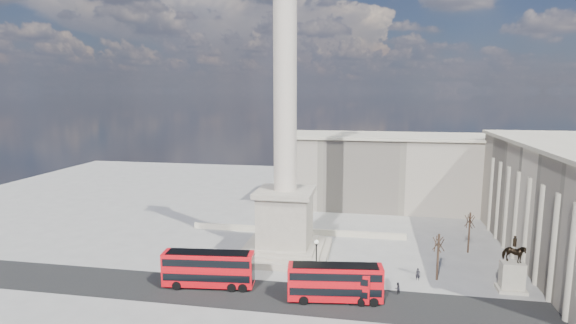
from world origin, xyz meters
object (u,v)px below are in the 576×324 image
at_px(red_bus_b, 331,283).
at_px(victorian_lamp, 316,258).
at_px(red_bus_c, 336,282).
at_px(equestrian_statue, 512,272).
at_px(pedestrian_walking, 418,274).
at_px(red_bus_a, 209,269).
at_px(pedestrian_standing, 397,288).
at_px(nelsons_column, 285,177).
at_px(pedestrian_crossing, 371,272).

relative_size(red_bus_b, victorian_lamp, 1.64).
height_order(red_bus_c, equestrian_statue, equestrian_statue).
xyz_separation_m(red_bus_c, pedestrian_walking, (10.91, 8.46, -1.64)).
bearing_deg(red_bus_a, victorian_lamp, 8.55).
bearing_deg(pedestrian_standing, red_bus_b, -22.26).
xyz_separation_m(nelsons_column, victorian_lamp, (6.29, -10.26, -9.21)).
distance_m(red_bus_a, pedestrian_standing, 25.17).
distance_m(nelsons_column, red_bus_a, 18.99).
distance_m(red_bus_a, red_bus_b, 16.56).
bearing_deg(victorian_lamp, red_bus_c, -57.30).
height_order(nelsons_column, red_bus_b, nelsons_column).
height_order(red_bus_a, red_bus_c, red_bus_a).
bearing_deg(red_bus_c, victorian_lamp, 115.44).
bearing_deg(red_bus_a, red_bus_b, -7.32).
bearing_deg(nelsons_column, red_bus_c, -58.12).
bearing_deg(victorian_lamp, equestrian_statue, 5.47).
relative_size(victorian_lamp, pedestrian_standing, 3.92).
relative_size(red_bus_a, pedestrian_crossing, 6.64).
relative_size(red_bus_b, equestrian_statue, 1.35).
bearing_deg(equestrian_statue, nelsons_column, 166.36).
xyz_separation_m(red_bus_a, pedestrian_crossing, (21.58, 6.79, -1.66)).
bearing_deg(pedestrian_crossing, victorian_lamp, 60.42).
bearing_deg(red_bus_a, pedestrian_crossing, 11.66).
bearing_deg(pedestrian_standing, red_bus_c, -16.87).
bearing_deg(pedestrian_standing, pedestrian_walking, -162.34).
relative_size(red_bus_b, pedestrian_standing, 6.41).
height_order(victorian_lamp, pedestrian_walking, victorian_lamp).
bearing_deg(equestrian_statue, red_bus_a, -171.33).
bearing_deg(equestrian_statue, red_bus_b, -164.41).
bearing_deg(red_bus_c, nelsons_column, 114.62).
bearing_deg(pedestrian_crossing, equestrian_statue, -144.83).
xyz_separation_m(victorian_lamp, pedestrian_standing, (10.85, -1.24, -2.90)).
bearing_deg(red_bus_a, equestrian_statue, 2.86).
bearing_deg(red_bus_b, equestrian_statue, 22.14).
height_order(red_bus_b, victorian_lamp, victorian_lamp).
bearing_deg(pedestrian_crossing, pedestrian_walking, -137.47).
bearing_deg(red_bus_b, pedestrian_crossing, 61.73).
distance_m(red_bus_a, equestrian_statue, 40.41).
distance_m(nelsons_column, pedestrian_crossing, 19.55).
distance_m(red_bus_a, pedestrian_crossing, 22.68).
distance_m(red_bus_b, red_bus_c, 0.96).
height_order(red_bus_c, pedestrian_walking, red_bus_c).
relative_size(equestrian_statue, pedestrian_walking, 4.35).
xyz_separation_m(victorian_lamp, equestrian_statue, (25.81, 2.47, -1.08)).
distance_m(nelsons_column, pedestrian_standing, 23.93).
xyz_separation_m(equestrian_statue, pedestrian_crossing, (-18.37, 0.70, -1.69)).
xyz_separation_m(red_bus_a, pedestrian_standing, (24.99, 2.38, -1.80)).
bearing_deg(red_bus_a, red_bus_c, -9.43).
bearing_deg(pedestrian_standing, equestrian_statue, 153.20).
xyz_separation_m(victorian_lamp, pedestrian_walking, (13.93, 3.76, -2.83)).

